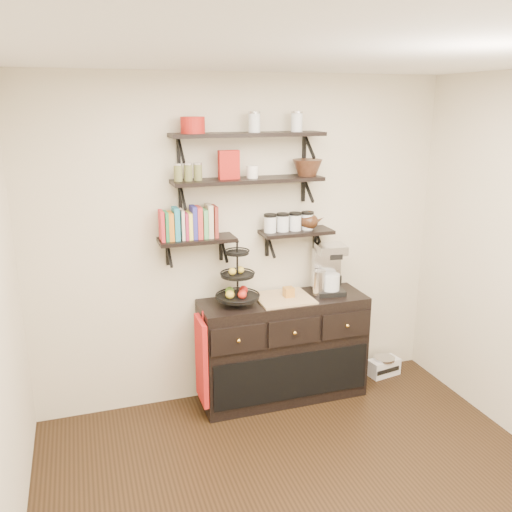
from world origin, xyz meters
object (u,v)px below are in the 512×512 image
object	(u,v)px
fruit_stand	(238,283)
coffee_maker	(329,270)
sideboard	(283,348)
radio	(384,366)

from	to	relation	value
fruit_stand	coffee_maker	xyz separation A→B (m)	(0.81, 0.03, 0.03)
sideboard	radio	world-z (taller)	sideboard
coffee_maker	radio	size ratio (longest dim) A/B	1.37
sideboard	fruit_stand	xyz separation A→B (m)	(-0.39, 0.00, 0.62)
fruit_stand	coffee_maker	distance (m)	0.81
fruit_stand	radio	bearing A→B (deg)	2.13
radio	fruit_stand	bearing A→B (deg)	172.30
coffee_maker	radio	xyz separation A→B (m)	(0.63, 0.03, -1.02)
sideboard	fruit_stand	size ratio (longest dim) A/B	2.73
coffee_maker	radio	distance (m)	1.19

